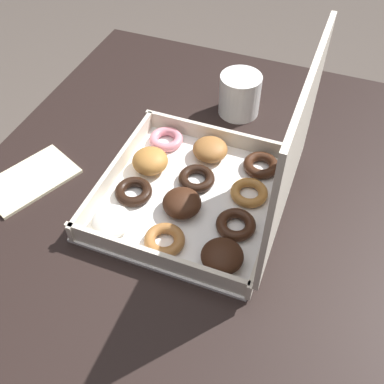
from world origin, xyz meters
The scene contains 5 objects.
ground_plane centered at (0.00, 0.00, 0.00)m, with size 8.00×8.00×0.00m, color #564C44.
dining_table centered at (0.00, 0.00, 0.65)m, with size 0.96×0.79×0.78m.
donut_box centered at (0.00, 0.04, 0.83)m, with size 0.31×0.30×0.29m.
coffee_mug centered at (-0.26, 0.01, 0.82)m, with size 0.08×0.08×0.09m.
paper_napkin centered at (0.06, -0.28, 0.78)m, with size 0.18×0.15×0.01m.
Camera 1 is at (0.47, 0.19, 1.36)m, focal length 42.00 mm.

